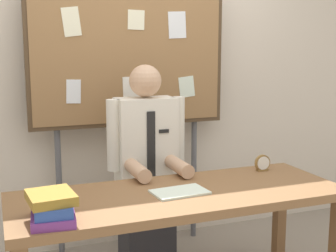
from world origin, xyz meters
name	(u,v)px	position (x,y,z in m)	size (l,w,h in m)	color
back_wall	(123,74)	(0.00, 1.18, 1.35)	(6.40, 0.08, 2.70)	beige
desk	(179,207)	(0.00, 0.00, 0.66)	(1.90, 0.70, 0.75)	brown
person	(147,177)	(0.00, 0.60, 0.68)	(0.55, 0.56, 1.44)	#2D2D33
bulletin_board	(130,58)	(0.00, 0.97, 1.48)	(1.49, 0.09, 2.03)	#4C3823
book_stack	(52,207)	(-0.73, -0.20, 0.81)	(0.23, 0.29, 0.14)	#72337F
open_notebook	(180,192)	(-0.01, -0.02, 0.75)	(0.31, 0.19, 0.01)	silver
desk_clock	(262,164)	(0.69, 0.22, 0.79)	(0.11, 0.04, 0.11)	olive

